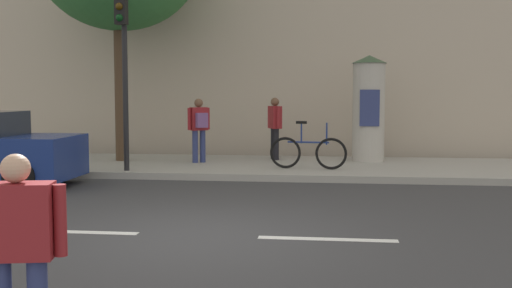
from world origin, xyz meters
TOP-DOWN VIEW (x-y plane):
  - ground_plane at (0.00, 0.00)m, footprint 80.00×80.00m
  - sidewalk_curb at (0.00, 7.00)m, footprint 36.00×4.00m
  - lane_markings at (-0.00, 0.00)m, footprint 25.80×0.16m
  - traffic_light at (-2.78, 5.24)m, footprint 0.24×0.45m
  - poster_column at (2.68, 7.92)m, footprint 0.89×0.89m
  - pedestrian_in_red_top at (-0.39, -3.92)m, footprint 0.66×0.33m
  - pedestrian_in_light_jacket at (-1.50, 7.09)m, footprint 0.51×0.51m
  - pedestrian_with_bag at (0.29, 8.02)m, footprint 0.41×0.60m
  - bicycle_leaning at (1.23, 6.14)m, footprint 1.77×0.24m

SIDE VIEW (x-z plane):
  - ground_plane at x=0.00m, z-range 0.00..0.00m
  - lane_markings at x=0.00m, z-range 0.00..0.01m
  - sidewalk_curb at x=0.00m, z-range 0.00..0.15m
  - bicycle_leaning at x=1.23m, z-range -0.01..1.08m
  - pedestrian_in_red_top at x=-0.39m, z-range 0.13..1.60m
  - pedestrian_in_light_jacket at x=-1.50m, z-range 0.30..1.89m
  - pedestrian_with_bag at x=0.29m, z-range 0.29..1.90m
  - poster_column at x=2.68m, z-range 0.17..2.84m
  - traffic_light at x=-2.78m, z-range 0.85..4.81m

